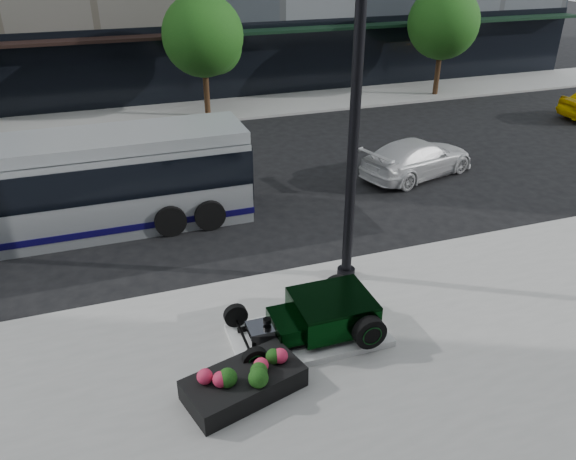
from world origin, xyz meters
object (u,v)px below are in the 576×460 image
object	(u,v)px
transit_bus	(44,188)
flower_planter	(244,382)
white_sedan	(418,158)
lamppost	(354,133)
hot_rod	(323,314)

from	to	relation	value
transit_bus	flower_planter	bearing A→B (deg)	-66.64
white_sedan	lamppost	bearing A→B (deg)	120.15
transit_bus	white_sedan	distance (m)	12.91
lamppost	hot_rod	bearing A→B (deg)	-126.15
white_sedan	hot_rod	bearing A→B (deg)	122.02
flower_planter	white_sedan	distance (m)	12.88
flower_planter	transit_bus	bearing A→B (deg)	113.36
flower_planter	white_sedan	size ratio (longest dim) A/B	0.53
white_sedan	transit_bus	bearing A→B (deg)	76.02
lamppost	flower_planter	xyz separation A→B (m)	(-3.65, -3.25, -3.62)
lamppost	flower_planter	bearing A→B (deg)	-138.36
lamppost	transit_bus	size ratio (longest dim) A/B	0.69
lamppost	transit_bus	world-z (taller)	lamppost
flower_planter	lamppost	bearing A→B (deg)	41.64
lamppost	white_sedan	world-z (taller)	lamppost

